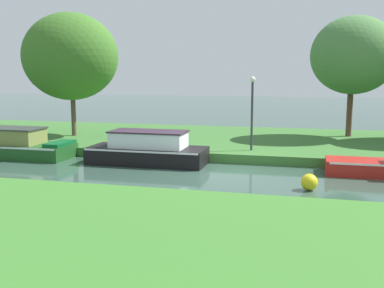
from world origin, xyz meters
name	(u,v)px	position (x,y,z in m)	size (l,w,h in m)	color
ground_plane	(221,174)	(0.00, 0.00, 0.00)	(120.00, 120.00, 0.00)	#345043
riverbank_far	(246,142)	(0.00, 7.00, 0.20)	(72.00, 10.00, 0.40)	#396D2E
riverbank_near	(129,269)	(0.00, -9.00, 0.20)	(72.00, 10.00, 0.40)	#3A762B
black_narrowboat	(148,150)	(-3.30, 1.20, 0.57)	(4.88, 1.87, 1.38)	black
forest_cruiser	(6,144)	(-10.07, 1.20, 0.56)	(5.93, 1.96, 1.32)	#1D4F1E
willow_tree_left	(70,57)	(-9.13, 5.57, 4.59)	(5.17, 4.24, 6.47)	brown
willow_tree_centre	(354,55)	(5.23, 8.47, 4.63)	(4.31, 4.30, 6.22)	brown
lamp_post	(252,105)	(0.74, 3.26, 2.38)	(0.24, 0.24, 3.18)	#333338
channel_buoy	(309,182)	(3.18, -1.63, 0.27)	(0.54, 0.54, 0.54)	yellow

